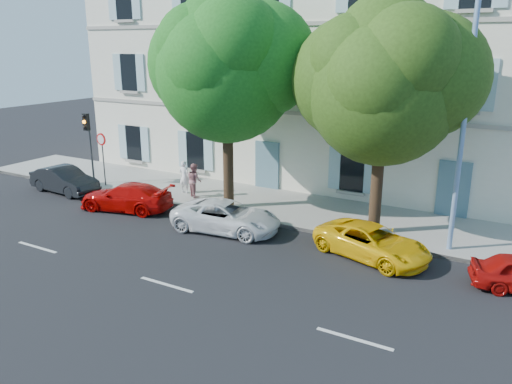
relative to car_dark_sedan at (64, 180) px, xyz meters
The scene contains 15 objects.
ground 10.91m from the car_dark_sedan, ahead, with size 90.00×90.00×0.00m, color black.
sidewalk 11.25m from the car_dark_sedan, 15.85° to the left, with size 36.00×4.50×0.15m, color #A09E96.
kerb 10.86m from the car_dark_sedan, ahead, with size 36.00×0.16×0.16m, color #9E998E.
building 14.94m from the car_dark_sedan, 39.21° to the left, with size 28.00×7.00×12.00m, color #ECE6CF.
car_dark_sedan is the anchor object (origin of this frame).
car_red_coupe 4.65m from the car_dark_sedan, ahead, with size 1.70×4.19×1.22m, color #C00705.
car_white_coupe 9.93m from the car_dark_sedan, ahead, with size 1.99×4.33×1.20m, color white.
car_yellow_supercar 15.68m from the car_dark_sedan, ahead, with size 1.89×4.11×1.14m, color yellow.
tree_left 10.24m from the car_dark_sedan, 11.32° to the left, with size 5.83×5.83×9.04m.
tree_right 16.01m from the car_dark_sedan, ahead, with size 5.46×5.46×8.41m.
traffic_light 2.61m from the car_dark_sedan, 76.17° to the left, with size 0.29×0.41×3.65m.
road_sign 2.42m from the car_dark_sedan, 53.20° to the left, with size 0.63×0.10×2.70m.
street_lamp 18.57m from the car_dark_sedan, ahead, with size 0.28×1.87×8.83m.
pedestrian_a 6.09m from the car_dark_sedan, 24.25° to the left, with size 0.58×0.38×1.59m, color white.
pedestrian_b 6.72m from the car_dark_sedan, 19.39° to the left, with size 0.78×0.61×1.60m, color #A86B70.
Camera 1 is at (9.23, -14.76, 7.12)m, focal length 35.00 mm.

